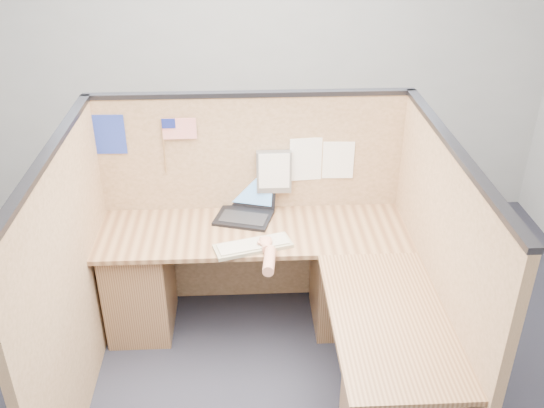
{
  "coord_description": "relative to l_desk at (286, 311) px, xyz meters",
  "views": [
    {
      "loc": [
        -0.04,
        -2.58,
        2.73
      ],
      "look_at": [
        0.11,
        0.5,
        1.02
      ],
      "focal_mm": 40.0,
      "sensor_mm": 36.0,
      "label": 1
    }
  ],
  "objects": [
    {
      "name": "floor",
      "position": [
        -0.18,
        -0.29,
        -0.39
      ],
      "size": [
        5.0,
        5.0,
        0.0
      ],
      "primitive_type": "plane",
      "color": "black",
      "rests_on": "ground"
    },
    {
      "name": "wall_back",
      "position": [
        -0.18,
        1.96,
        1.01
      ],
      "size": [
        5.0,
        0.0,
        5.0
      ],
      "primitive_type": "plane",
      "rotation": [
        1.57,
        0.0,
        0.0
      ],
      "color": "#929497",
      "rests_on": "floor"
    },
    {
      "name": "cubicle_partitions",
      "position": [
        -0.18,
        0.14,
        0.38
      ],
      "size": [
        2.06,
        1.83,
        1.53
      ],
      "color": "brown",
      "rests_on": "floor"
    },
    {
      "name": "l_desk",
      "position": [
        0.0,
        0.0,
        0.0
      ],
      "size": [
        1.95,
        1.75,
        0.73
      ],
      "color": "brown",
      "rests_on": "floor"
    },
    {
      "name": "laptop",
      "position": [
        -0.24,
        0.6,
        0.4
      ],
      "size": [
        0.41,
        0.43,
        0.26
      ],
      "rotation": [
        0.0,
        0.0,
        -0.29
      ],
      "color": "black",
      "rests_on": "l_desk"
    },
    {
      "name": "keyboard",
      "position": [
        -0.19,
        0.19,
        0.35
      ],
      "size": [
        0.49,
        0.28,
        0.03
      ],
      "rotation": [
        0.0,
        0.0,
        0.28
      ],
      "color": "gray",
      "rests_on": "l_desk"
    },
    {
      "name": "mouse",
      "position": [
        -0.11,
        0.19,
        0.36
      ],
      "size": [
        0.11,
        0.07,
        0.04
      ],
      "primitive_type": "ellipsoid",
      "rotation": [
        0.0,
        0.0,
        -0.14
      ],
      "color": "#BABABF",
      "rests_on": "l_desk"
    },
    {
      "name": "hand_forearm",
      "position": [
        -0.1,
        0.06,
        0.37
      ],
      "size": [
        0.1,
        0.36,
        0.07
      ],
      "color": "tan",
      "rests_on": "l_desk"
    },
    {
      "name": "blue_poster",
      "position": [
        -1.06,
        0.68,
        0.88
      ],
      "size": [
        0.19,
        0.01,
        0.26
      ],
      "primitive_type": "cube",
      "rotation": [
        0.0,
        0.0,
        -0.03
      ],
      "color": "#21349A",
      "rests_on": "cubicle_partitions"
    },
    {
      "name": "american_flag",
      "position": [
        -0.65,
        0.67,
        0.91
      ],
      "size": [
        0.22,
        0.01,
        0.37
      ],
      "color": "olive",
      "rests_on": "cubicle_partitions"
    },
    {
      "name": "file_holder",
      "position": [
        -0.04,
        0.66,
        0.62
      ],
      "size": [
        0.23,
        0.05,
        0.29
      ],
      "color": "slate",
      "rests_on": "cubicle_partitions"
    },
    {
      "name": "paper_left",
      "position": [
        0.18,
        0.68,
        0.69
      ],
      "size": [
        0.23,
        0.02,
        0.3
      ],
      "primitive_type": "cube",
      "rotation": [
        0.0,
        0.0,
        0.09
      ],
      "color": "white",
      "rests_on": "cubicle_partitions"
    },
    {
      "name": "paper_right",
      "position": [
        0.38,
        0.68,
        0.67
      ],
      "size": [
        0.2,
        0.01,
        0.26
      ],
      "primitive_type": "cube",
      "rotation": [
        0.0,
        0.0,
        -0.04
      ],
      "color": "white",
      "rests_on": "cubicle_partitions"
    }
  ]
}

